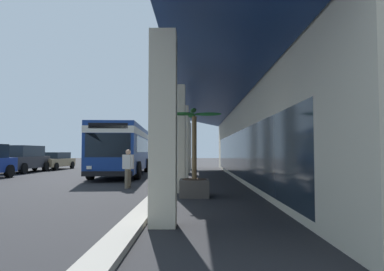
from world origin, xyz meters
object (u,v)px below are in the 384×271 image
Objects in this scene: parked_suv_charcoal at (23,159)px; potted_palm at (194,179)px; transit_bus at (124,147)px; pedestrian at (128,166)px; parked_sedan_tan at (55,161)px.

parked_suv_charcoal is 18.05m from potted_palm.
transit_bus reaches higher than pedestrian.
pedestrian is at bearing 13.41° from transit_bus.
parked_suv_charcoal is at bearing -136.09° from pedestrian.
parked_sedan_tan is (-4.29, 0.55, -0.27)m from parked_suv_charcoal.
transit_bus is 6.99× the size of pedestrian.
potted_palm is at bearing 23.92° from transit_bus.
parked_suv_charcoal is at bearing -135.60° from potted_palm.
potted_palm is (12.90, 12.63, -0.41)m from parked_suv_charcoal.
transit_bus is 11.64m from potted_palm.
parked_suv_charcoal is at bearing -106.25° from transit_bus.
parked_suv_charcoal reaches higher than pedestrian.
parked_sedan_tan is at bearing 172.72° from parked_suv_charcoal.
potted_palm reaches higher than parked_suv_charcoal.
potted_palm is at bearing 35.09° from parked_sedan_tan.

